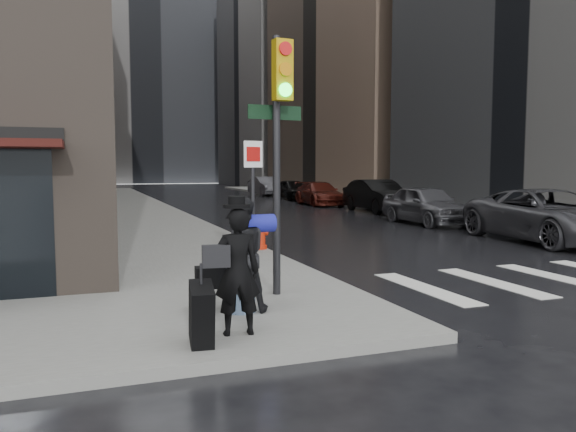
% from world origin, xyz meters
% --- Properties ---
extents(ground, '(140.00, 140.00, 0.00)m').
position_xyz_m(ground, '(0.00, 0.00, 0.00)').
color(ground, black).
rests_on(ground, ground).
extents(sidewalk_left, '(4.00, 50.00, 0.15)m').
position_xyz_m(sidewalk_left, '(0.00, 27.00, 0.07)').
color(sidewalk_left, slate).
rests_on(sidewalk_left, ground).
extents(sidewalk_right, '(3.00, 50.00, 0.15)m').
position_xyz_m(sidewalk_right, '(13.50, 27.00, 0.07)').
color(sidewalk_right, slate).
rests_on(sidewalk_right, ground).
extents(bldg_right_far, '(22.00, 20.00, 25.00)m').
position_xyz_m(bldg_right_far, '(26.00, 58.00, 12.50)').
color(bldg_right_far, slate).
rests_on(bldg_right_far, ground).
extents(bldg_distant, '(40.00, 12.00, 32.00)m').
position_xyz_m(bldg_distant, '(6.00, 78.00, 16.00)').
color(bldg_distant, slate).
rests_on(bldg_distant, ground).
extents(man_overcoat, '(1.02, 0.88, 1.81)m').
position_xyz_m(man_overcoat, '(-0.83, -1.18, 0.91)').
color(man_overcoat, black).
rests_on(man_overcoat, ground).
extents(man_jeans, '(1.20, 0.73, 1.70)m').
position_xyz_m(man_jeans, '(-0.39, -0.02, 1.00)').
color(man_jeans, black).
rests_on(man_jeans, ground).
extents(traffic_light, '(1.07, 0.52, 4.28)m').
position_xyz_m(traffic_light, '(0.47, 0.80, 2.91)').
color(traffic_light, black).
rests_on(traffic_light, ground).
extents(fire_hydrant, '(0.44, 0.33, 0.75)m').
position_xyz_m(fire_hydrant, '(1.80, 6.00, 0.49)').
color(fire_hydrant, '#B5210B').
rests_on(fire_hydrant, ground).
extents(parked_car_0, '(3.27, 6.10, 1.63)m').
position_xyz_m(parked_car_0, '(10.82, 5.33, 0.81)').
color(parked_car_0, '#3D3D42').
rests_on(parked_car_0, ground).
extents(parked_car_1, '(1.97, 4.69, 1.58)m').
position_xyz_m(parked_car_1, '(10.42, 11.29, 0.79)').
color(parked_car_1, '#49494E').
rests_on(parked_car_1, ground).
extents(parked_car_2, '(1.92, 5.09, 1.66)m').
position_xyz_m(parked_car_2, '(11.54, 17.25, 0.83)').
color(parked_car_2, black).
rests_on(parked_car_2, ground).
extents(parked_car_3, '(2.27, 4.97, 1.41)m').
position_xyz_m(parked_car_3, '(10.87, 23.20, 0.71)').
color(parked_car_3, '#42130D').
rests_on(parked_car_3, ground).
extents(parked_car_4, '(1.77, 4.26, 1.44)m').
position_xyz_m(parked_car_4, '(11.40, 29.16, 0.72)').
color(parked_car_4, black).
rests_on(parked_car_4, ground).
extents(parked_car_5, '(1.73, 4.68, 1.53)m').
position_xyz_m(parked_car_5, '(11.27, 35.12, 0.76)').
color(parked_car_5, '#3D3D42').
rests_on(parked_car_5, ground).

